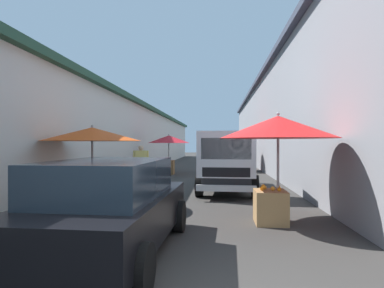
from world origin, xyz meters
The scene contains 12 objects.
ground centered at (13.50, 0.00, 0.00)m, with size 90.00×90.00×0.00m, color #33302D.
building_left_whitewash centered at (15.75, 7.08, 2.07)m, with size 49.80×7.50×4.12m.
building_right_concrete centered at (15.75, -7.08, 2.98)m, with size 49.80×7.50×5.95m.
fruit_stall_mid_lane centered at (17.65, -1.84, 1.76)m, with size 2.40×2.40×2.32m.
fruit_stall_near_right centered at (4.57, -2.21, 1.89)m, with size 2.55×2.55×2.38m.
fruit_stall_near_left centered at (15.34, 1.86, 1.74)m, with size 2.36×2.36×2.23m.
fruit_stall_far_right centered at (5.77, 2.45, 1.69)m, with size 2.61×2.61×2.21m.
hatchback_car centered at (2.29, 0.73, 0.74)m, with size 3.97×2.03×1.45m.
delivery_truck centered at (8.39, -1.23, 1.04)m, with size 5.01×2.18×2.08m.
vendor_by_crates centered at (10.75, 2.31, 0.94)m, with size 0.32×0.63×1.63m.
vendor_in_shade centered at (11.77, -0.40, 0.96)m, with size 0.55×0.44×1.66m.
parked_scooter centered at (7.19, 2.16, 0.45)m, with size 1.67×0.55×1.14m.
Camera 1 is at (-2.59, -0.95, 1.71)m, focal length 30.38 mm.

